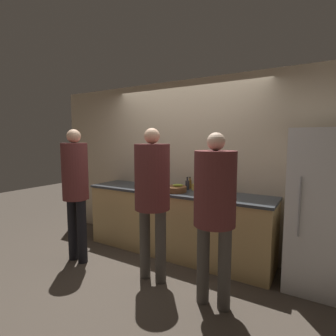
# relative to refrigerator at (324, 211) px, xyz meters

# --- Properties ---
(ground_plane) EXTENTS (14.00, 14.00, 0.00)m
(ground_plane) POSITION_rel_refrigerator_xyz_m (-1.88, -0.38, -0.91)
(ground_plane) COLOR #4C4238
(wall_back) EXTENTS (5.20, 0.06, 2.60)m
(wall_back) POSITION_rel_refrigerator_xyz_m (-1.88, 0.33, 0.39)
(wall_back) COLOR #C6B293
(wall_back) RESTS_ON ground_plane
(counter) EXTENTS (2.83, 0.69, 0.96)m
(counter) POSITION_rel_refrigerator_xyz_m (-1.88, 0.00, -0.43)
(counter) COLOR tan
(counter) RESTS_ON ground_plane
(refrigerator) EXTENTS (0.74, 0.64, 1.82)m
(refrigerator) POSITION_rel_refrigerator_xyz_m (0.00, 0.00, 0.00)
(refrigerator) COLOR white
(refrigerator) RESTS_ON ground_plane
(person_left) EXTENTS (0.35, 0.35, 1.84)m
(person_left) POSITION_rel_refrigerator_xyz_m (-2.94, -0.93, 0.19)
(person_left) COLOR black
(person_left) RESTS_ON ground_plane
(person_center) EXTENTS (0.42, 0.42, 1.83)m
(person_center) POSITION_rel_refrigerator_xyz_m (-1.75, -0.81, 0.23)
(person_center) COLOR #4C4742
(person_center) RESTS_ON ground_plane
(person_right) EXTENTS (0.42, 0.42, 1.77)m
(person_right) POSITION_rel_refrigerator_xyz_m (-0.94, -0.91, 0.18)
(person_right) COLOR #4C4742
(person_right) RESTS_ON ground_plane
(fruit_bowl) EXTENTS (0.32, 0.32, 0.12)m
(fruit_bowl) POSITION_rel_refrigerator_xyz_m (-1.83, -0.12, 0.09)
(fruit_bowl) COLOR brown
(fruit_bowl) RESTS_ON counter
(utensil_crock) EXTENTS (0.12, 0.12, 0.25)m
(utensil_crock) POSITION_rel_refrigerator_xyz_m (-1.15, 0.16, 0.12)
(utensil_crock) COLOR #ADA393
(utensil_crock) RESTS_ON counter
(bottle_red) EXTENTS (0.06, 0.06, 0.15)m
(bottle_red) POSITION_rel_refrigerator_xyz_m (-2.35, -0.16, 0.11)
(bottle_red) COLOR red
(bottle_red) RESTS_ON counter
(bottle_amber) EXTENTS (0.05, 0.05, 0.18)m
(bottle_amber) POSITION_rel_refrigerator_xyz_m (-1.77, 0.23, 0.12)
(bottle_amber) COLOR brown
(bottle_amber) RESTS_ON counter
(bottle_dark) EXTENTS (0.06, 0.06, 0.19)m
(bottle_dark) POSITION_rel_refrigerator_xyz_m (-1.75, 0.11, 0.12)
(bottle_dark) COLOR #333338
(bottle_dark) RESTS_ON counter
(cup_red) EXTENTS (0.08, 0.08, 0.09)m
(cup_red) POSITION_rel_refrigerator_xyz_m (-1.36, -0.07, 0.09)
(cup_red) COLOR #A33D33
(cup_red) RESTS_ON counter
(cup_yellow) EXTENTS (0.08, 0.08, 0.09)m
(cup_yellow) POSITION_rel_refrigerator_xyz_m (-1.65, 0.14, 0.09)
(cup_yellow) COLOR gold
(cup_yellow) RESTS_ON counter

